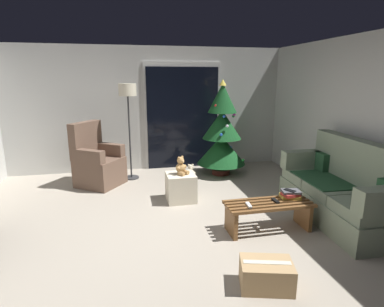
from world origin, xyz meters
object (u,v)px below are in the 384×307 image
object	(u,v)px
ottoman	(181,187)
teddy_bear_cream_by_tree	(191,172)
christmas_tree	(222,133)
teddy_bear_honey	(181,167)
coffee_table	(268,212)
armchair	(97,163)
floor_lamp	(128,99)
couch	(342,191)
book_stack	(290,194)
remote_white	(249,205)
cell_phone	(290,190)
cardboard_box_taped_mid_floor	(266,275)
remote_black	(275,201)

from	to	relation	value
ottoman	teddy_bear_cream_by_tree	world-z (taller)	ottoman
christmas_tree	teddy_bear_honey	distance (m)	1.61
coffee_table	teddy_bear_honey	world-z (taller)	teddy_bear_honey
armchair	teddy_bear_honey	size ratio (longest dim) A/B	3.96
coffee_table	floor_lamp	distance (m)	3.25
teddy_bear_cream_by_tree	christmas_tree	bearing A→B (deg)	13.70
couch	teddy_bear_cream_by_tree	distance (m)	2.71
book_stack	teddy_bear_cream_by_tree	world-z (taller)	book_stack
remote_white	ottoman	distance (m)	1.41
couch	remote_white	world-z (taller)	couch
cell_phone	teddy_bear_cream_by_tree	world-z (taller)	cell_phone
remote_white	teddy_bear_cream_by_tree	world-z (taller)	remote_white
christmas_tree	cardboard_box_taped_mid_floor	bearing A→B (deg)	-100.62
ottoman	teddy_bear_cream_by_tree	xyz separation A→B (m)	(0.38, 1.03, -0.10)
book_stack	armchair	distance (m)	3.37
christmas_tree	armchair	xyz separation A→B (m)	(-2.36, -0.14, -0.43)
remote_black	book_stack	xyz separation A→B (m)	(0.24, 0.06, 0.04)
armchair	floor_lamp	size ratio (longest dim) A/B	0.63
remote_black	teddy_bear_cream_by_tree	size ratio (longest dim) A/B	0.55
ottoman	couch	bearing A→B (deg)	-28.92
cell_phone	armchair	size ratio (longest dim) A/B	0.13
remote_black	cardboard_box_taped_mid_floor	xyz separation A→B (m)	(-0.60, -1.04, -0.26)
book_stack	couch	bearing A→B (deg)	2.07
remote_white	coffee_table	bearing A→B (deg)	15.05
teddy_bear_cream_by_tree	teddy_bear_honey	bearing A→B (deg)	-109.88
remote_black	ottoman	distance (m)	1.57
couch	teddy_bear_honey	xyz separation A→B (m)	(-2.01, 1.10, 0.15)
remote_white	teddy_bear_honey	bearing A→B (deg)	121.96
coffee_table	ottoman	xyz separation A→B (m)	(-0.90, 1.22, -0.03)
remote_black	book_stack	distance (m)	0.25
remote_white	teddy_bear_cream_by_tree	bearing A→B (deg)	101.83
ottoman	teddy_bear_cream_by_tree	distance (m)	1.11
book_stack	teddy_bear_cream_by_tree	bearing A→B (deg)	111.30
remote_black	teddy_bear_cream_by_tree	distance (m)	2.33
book_stack	floor_lamp	distance (m)	3.31
coffee_table	teddy_bear_cream_by_tree	world-z (taller)	coffee_table
christmas_tree	ottoman	xyz separation A→B (m)	(-1.04, -1.19, -0.61)
teddy_bear_cream_by_tree	armchair	bearing A→B (deg)	179.43
remote_white	floor_lamp	world-z (taller)	floor_lamp
coffee_table	remote_white	size ratio (longest dim) A/B	7.05
coffee_table	christmas_tree	world-z (taller)	christmas_tree
book_stack	cardboard_box_taped_mid_floor	xyz separation A→B (m)	(-0.84, -1.10, -0.30)
cell_phone	teddy_bear_honey	distance (m)	1.66
coffee_table	remote_black	bearing A→B (deg)	7.70
coffee_table	cardboard_box_taped_mid_floor	world-z (taller)	coffee_table
remote_white	teddy_bear_cream_by_tree	distance (m)	2.32
teddy_bear_honey	remote_black	bearing A→B (deg)	-50.45
couch	book_stack	bearing A→B (deg)	-177.93
coffee_table	christmas_tree	size ratio (longest dim) A/B	0.59
remote_white	teddy_bear_cream_by_tree	xyz separation A→B (m)	(-0.23, 2.29, -0.26)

